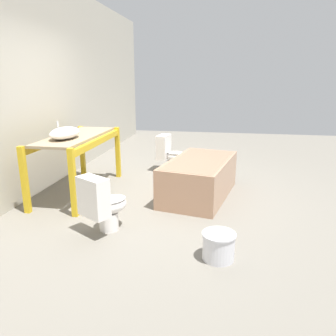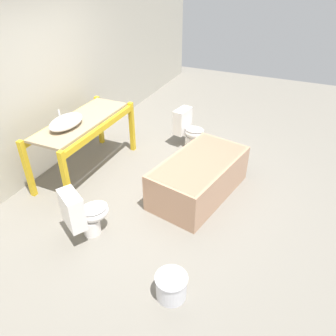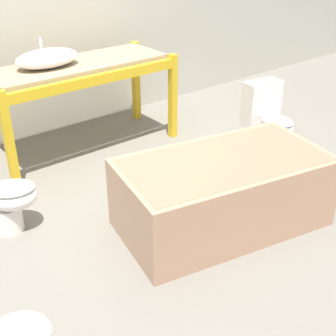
{
  "view_description": "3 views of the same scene",
  "coord_description": "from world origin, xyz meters",
  "views": [
    {
      "loc": [
        -4.37,
        -0.93,
        1.69
      ],
      "look_at": [
        -0.24,
        -0.21,
        0.52
      ],
      "focal_mm": 35.0,
      "sensor_mm": 36.0,
      "label": 1
    },
    {
      "loc": [
        -3.42,
        -1.74,
        2.88
      ],
      "look_at": [
        -0.16,
        -0.27,
        0.55
      ],
      "focal_mm": 35.0,
      "sensor_mm": 36.0,
      "label": 2
    },
    {
      "loc": [
        -1.95,
        -2.64,
        2.07
      ],
      "look_at": [
        -0.15,
        -0.37,
        0.5
      ],
      "focal_mm": 50.0,
      "sensor_mm": 36.0,
      "label": 3
    }
  ],
  "objects": [
    {
      "name": "toilet_near",
      "position": [
        1.43,
        0.05,
        0.34
      ],
      "size": [
        0.41,
        0.56,
        0.67
      ],
      "rotation": [
        0.0,
        0.0,
        -0.17
      ],
      "color": "white",
      "rests_on": "ground_plane"
    },
    {
      "name": "sink_basin",
      "position": [
        -0.24,
        1.23,
        0.95
      ],
      "size": [
        0.58,
        0.34,
        0.24
      ],
      "color": "white",
      "rests_on": "shelving_rack"
    },
    {
      "name": "shelving_rack",
      "position": [
        0.04,
        1.2,
        0.73
      ],
      "size": [
        1.79,
        0.72,
        0.87
      ],
      "color": "gold",
      "rests_on": "ground_plane"
    },
    {
      "name": "ground_plane",
      "position": [
        0.0,
        0.0,
        0.0
      ],
      "size": [
        12.0,
        12.0,
        0.0
      ],
      "primitive_type": "plane",
      "color": "slate"
    },
    {
      "name": "bathtub_main",
      "position": [
        0.19,
        -0.59,
        0.31
      ],
      "size": [
        1.63,
        1.08,
        0.55
      ],
      "rotation": [
        0.0,
        0.0,
        -0.2
      ],
      "color": "tan",
      "rests_on": "ground_plane"
    }
  ]
}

